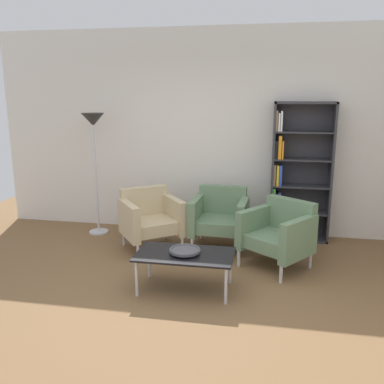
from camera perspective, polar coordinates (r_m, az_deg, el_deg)
The scene contains 9 objects.
ground_plane at distance 4.10m, azimuth -2.25°, elevation -15.76°, with size 8.32×8.32×0.00m, color brown.
plaster_back_panel at distance 6.03m, azimuth 2.80°, elevation 8.13°, with size 6.40×0.12×2.90m, color silver.
bookshelf_tall at distance 5.86m, azimuth 14.10°, elevation 2.45°, with size 0.80×0.30×1.90m.
coffee_table_low at distance 4.31m, azimuth -0.99°, elevation -8.84°, with size 1.00×0.56×0.40m.
decorative_bowl at distance 4.28m, azimuth -0.99°, elevation -8.02°, with size 0.32×0.32×0.05m.
armchair_spare_guest at distance 5.48m, azimuth -5.79°, elevation -3.49°, with size 0.95×0.94×0.78m.
armchair_corner_red at distance 5.52m, azimuth 3.89°, elevation -3.34°, with size 0.75×0.69×0.78m.
armchair_near_window at distance 4.98m, azimuth 11.87°, elevation -5.48°, with size 0.95×0.94×0.78m.
floor_lamp_torchiere at distance 6.01m, azimuth -13.38°, elevation 7.75°, with size 0.32×0.32×1.74m.
Camera 1 is at (0.80, -3.50, 1.99)m, focal length 38.78 mm.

